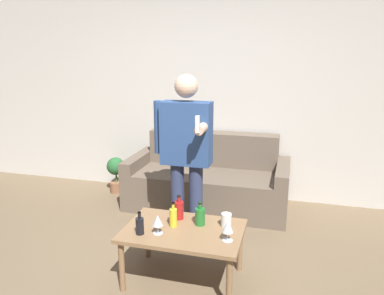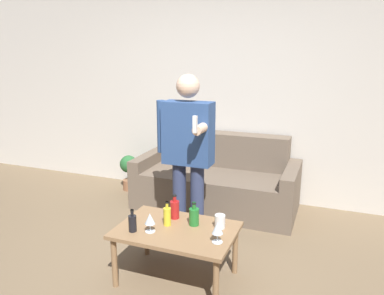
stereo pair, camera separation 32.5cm
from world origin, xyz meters
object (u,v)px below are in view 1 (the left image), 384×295
Objects in this scene: couch at (208,181)px; bottle_orange at (140,225)px; coffee_table at (183,235)px; person_standing_front at (186,148)px.

bottle_orange is at bearing -94.60° from couch.
couch is 2.01× the size of coffee_table.
coffee_table is 0.35m from bottle_orange.
person_standing_front reaches higher than bottle_orange.
person_standing_front is (-0.01, -0.88, 0.62)m from couch.
couch is at bearing 85.40° from bottle_orange.
bottle_orange is 0.91m from person_standing_front.
bottle_orange is at bearing -151.06° from coffee_table.
couch is 1.16× the size of person_standing_front.
couch reaches higher than bottle_orange.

